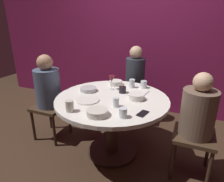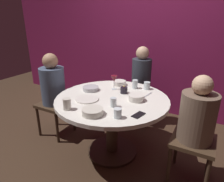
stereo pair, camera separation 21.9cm
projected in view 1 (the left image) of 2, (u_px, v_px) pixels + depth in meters
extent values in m
plane|color=#382619|center=(112.00, 151.00, 2.47)|extent=(8.00, 8.00, 0.00)
cube|color=maroon|center=(146.00, 34.00, 3.26)|extent=(6.00, 0.10, 2.60)
cylinder|color=silver|center=(112.00, 99.00, 2.22)|extent=(1.26, 1.26, 0.04)
cylinder|color=#332319|center=(112.00, 127.00, 2.35)|extent=(0.14, 0.14, 0.68)
cylinder|color=#2D2116|center=(112.00, 150.00, 2.47)|extent=(0.60, 0.60, 0.03)
cube|color=#3F2D1E|center=(50.00, 107.00, 2.63)|extent=(0.40, 0.40, 0.04)
cylinder|color=#475670|center=(48.00, 88.00, 2.54)|extent=(0.32, 0.32, 0.49)
sphere|color=tan|center=(45.00, 62.00, 2.42)|extent=(0.19, 0.19, 0.19)
cylinder|color=#332319|center=(33.00, 126.00, 2.63)|extent=(0.04, 0.04, 0.43)
cylinder|color=#332319|center=(54.00, 131.00, 2.51)|extent=(0.04, 0.04, 0.43)
cylinder|color=#332319|center=(50.00, 115.00, 2.92)|extent=(0.04, 0.04, 0.43)
cylinder|color=#332319|center=(70.00, 119.00, 2.80)|extent=(0.04, 0.04, 0.43)
cube|color=#3F2D1E|center=(134.00, 93.00, 3.10)|extent=(0.40, 0.40, 0.04)
cylinder|color=#2D333D|center=(135.00, 76.00, 3.00)|extent=(0.29, 0.29, 0.53)
sphere|color=tan|center=(136.00, 53.00, 2.88)|extent=(0.19, 0.19, 0.19)
cylinder|color=#332319|center=(127.00, 101.00, 3.39)|extent=(0.04, 0.04, 0.43)
cylinder|color=#332319|center=(120.00, 109.00, 3.10)|extent=(0.04, 0.04, 0.43)
cylinder|color=#332319|center=(147.00, 104.00, 3.27)|extent=(0.04, 0.04, 0.43)
cylinder|color=#332319|center=(141.00, 113.00, 2.98)|extent=(0.04, 0.04, 0.43)
cube|color=#3F2D1E|center=(194.00, 136.00, 1.99)|extent=(0.40, 0.40, 0.04)
cylinder|color=brown|center=(198.00, 113.00, 1.90)|extent=(0.32, 0.32, 0.47)
sphere|color=tan|center=(203.00, 82.00, 1.79)|extent=(0.18, 0.18, 0.18)
cylinder|color=#332319|center=(208.00, 150.00, 2.16)|extent=(0.04, 0.04, 0.43)
cylinder|color=#332319|center=(176.00, 142.00, 2.28)|extent=(0.04, 0.04, 0.43)
cylinder|color=#332319|center=(209.00, 170.00, 1.87)|extent=(0.04, 0.04, 0.43)
cylinder|color=#332319|center=(172.00, 161.00, 1.99)|extent=(0.04, 0.04, 0.43)
cylinder|color=black|center=(123.00, 90.00, 2.35)|extent=(0.08, 0.08, 0.07)
sphere|color=#F9D159|center=(123.00, 86.00, 2.33)|extent=(0.02, 0.02, 0.02)
cylinder|color=silver|center=(112.00, 89.00, 2.48)|extent=(0.06, 0.06, 0.01)
cylinder|color=silver|center=(112.00, 85.00, 2.46)|extent=(0.01, 0.01, 0.09)
cone|color=maroon|center=(112.00, 79.00, 2.43)|extent=(0.08, 0.08, 0.08)
cylinder|color=silver|center=(87.00, 100.00, 2.13)|extent=(0.25, 0.25, 0.01)
cube|color=black|center=(143.00, 113.00, 1.85)|extent=(0.10, 0.15, 0.01)
cylinder|color=#B7B7BC|center=(88.00, 89.00, 2.41)|extent=(0.20, 0.20, 0.05)
cylinder|color=silver|center=(137.00, 97.00, 2.16)|extent=(0.17, 0.17, 0.06)
cylinder|color=beige|center=(97.00, 112.00, 1.81)|extent=(0.20, 0.20, 0.06)
cylinder|color=silver|center=(116.00, 83.00, 2.63)|extent=(0.17, 0.17, 0.06)
cylinder|color=silver|center=(144.00, 84.00, 2.51)|extent=(0.08, 0.08, 0.09)
cylinder|color=silver|center=(116.00, 102.00, 1.98)|extent=(0.06, 0.06, 0.10)
cylinder|color=silver|center=(123.00, 113.00, 1.77)|extent=(0.07, 0.07, 0.09)
cylinder|color=silver|center=(132.00, 83.00, 2.52)|extent=(0.07, 0.07, 0.11)
cylinder|color=beige|center=(70.00, 106.00, 1.88)|extent=(0.08, 0.08, 0.11)
cube|color=#B7B7BC|center=(146.00, 93.00, 2.33)|extent=(0.05, 0.18, 0.01)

